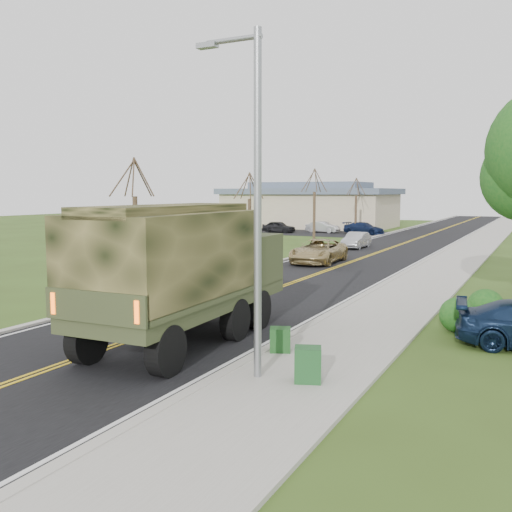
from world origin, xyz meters
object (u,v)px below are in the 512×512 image
Objects in this scene: military_truck at (183,265)px; suv_champagne at (319,251)px; sedan_silver at (356,240)px; utility_box_near at (308,364)px; utility_box_far at (280,340)px.

military_truck reaches higher than suv_champagne.
sedan_silver is 4.82× the size of utility_box_near.
military_truck is 5.23m from utility_box_near.
sedan_silver is 30.47m from utility_box_far.
suv_champagne is 1.39× the size of sedan_silver.
utility_box_far is at bearing -76.44° from sedan_silver.
suv_champagne reaches higher than utility_box_near.
military_truck is 2.13× the size of sedan_silver.
sedan_silver is (-0.71, 10.19, -0.11)m from suv_champagne.
military_truck is 10.29× the size of utility_box_near.
sedan_silver is (-4.01, 29.86, -1.68)m from military_truck.
suv_champagne reaches higher than utility_box_far.
suv_champagne is 22.84m from utility_box_near.
utility_box_near is at bearing -72.04° from suv_champagne.
military_truck is 3.55m from utility_box_far.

